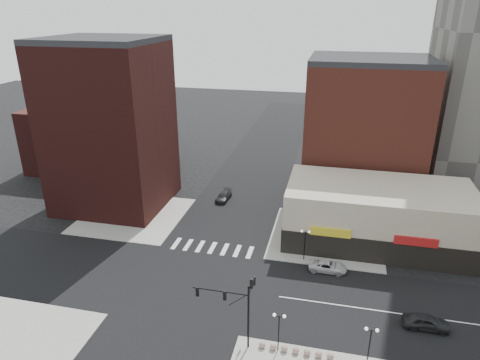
% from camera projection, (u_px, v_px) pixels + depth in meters
% --- Properties ---
extents(ground, '(240.00, 240.00, 0.00)m').
position_uv_depth(ground, '(193.00, 284.00, 49.40)').
color(ground, black).
rests_on(ground, ground).
extents(road_ew, '(200.00, 14.00, 0.02)m').
position_uv_depth(road_ew, '(193.00, 284.00, 49.40)').
color(road_ew, black).
rests_on(road_ew, ground).
extents(road_ns, '(14.00, 200.00, 0.02)m').
position_uv_depth(road_ns, '(193.00, 284.00, 49.40)').
color(road_ns, black).
rests_on(road_ns, ground).
extents(sidewalk_nw, '(15.00, 15.00, 0.12)m').
position_uv_depth(sidewalk_nw, '(134.00, 215.00, 65.44)').
color(sidewalk_nw, gray).
rests_on(sidewalk_nw, ground).
extents(sidewalk_ne, '(15.00, 15.00, 0.12)m').
position_uv_depth(sidewalk_ne, '(326.00, 237.00, 59.47)').
color(sidewalk_ne, gray).
rests_on(sidewalk_ne, ground).
extents(building_nw, '(16.00, 15.00, 25.00)m').
position_uv_depth(building_nw, '(110.00, 128.00, 65.23)').
color(building_nw, '#391412').
rests_on(building_nw, ground).
extents(building_nw_low, '(20.00, 18.00, 12.00)m').
position_uv_depth(building_nw_low, '(93.00, 136.00, 84.36)').
color(building_nw_low, '#391412').
rests_on(building_nw_low, ground).
extents(building_ne_midrise, '(18.00, 15.00, 22.00)m').
position_uv_depth(building_ne_midrise, '(364.00, 133.00, 67.90)').
color(building_ne_midrise, maroon).
rests_on(building_ne_midrise, ground).
extents(building_ne_row, '(24.20, 12.20, 8.00)m').
position_uv_depth(building_ne_row, '(377.00, 219.00, 57.35)').
color(building_ne_row, beige).
rests_on(building_ne_row, ground).
extents(traffic_signal, '(5.59, 3.09, 7.77)m').
position_uv_depth(traffic_signal, '(239.00, 301.00, 38.97)').
color(traffic_signal, black).
rests_on(traffic_signal, ground).
extents(street_lamp_se_a, '(1.22, 0.32, 4.16)m').
position_uv_depth(street_lamp_se_a, '(279.00, 323.00, 38.67)').
color(street_lamp_se_a, black).
rests_on(street_lamp_se_a, sidewalk_se).
extents(street_lamp_se_b, '(1.22, 0.32, 4.16)m').
position_uv_depth(street_lamp_se_b, '(371.00, 337.00, 37.03)').
color(street_lamp_se_b, black).
rests_on(street_lamp_se_b, sidewalk_se).
extents(street_lamp_ne, '(1.22, 0.32, 4.16)m').
position_uv_depth(street_lamp_ne, '(305.00, 237.00, 52.89)').
color(street_lamp_ne, black).
rests_on(street_lamp_ne, sidewalk_ne).
extents(bollard_row, '(6.93, 0.63, 0.63)m').
position_uv_depth(bollard_row, '(296.00, 350.00, 39.42)').
color(bollard_row, '#8E6E62').
rests_on(bollard_row, sidewalk_se).
extents(white_suv, '(4.57, 2.11, 1.27)m').
position_uv_depth(white_suv, '(328.00, 266.00, 51.74)').
color(white_suv, silver).
rests_on(white_suv, ground).
extents(dark_sedan_east, '(4.52, 1.83, 1.54)m').
position_uv_depth(dark_sedan_east, '(426.00, 322.00, 42.47)').
color(dark_sedan_east, black).
rests_on(dark_sedan_east, ground).
extents(dark_sedan_north, '(2.12, 4.62, 1.31)m').
position_uv_depth(dark_sedan_north, '(224.00, 196.00, 70.55)').
color(dark_sedan_north, black).
rests_on(dark_sedan_north, ground).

